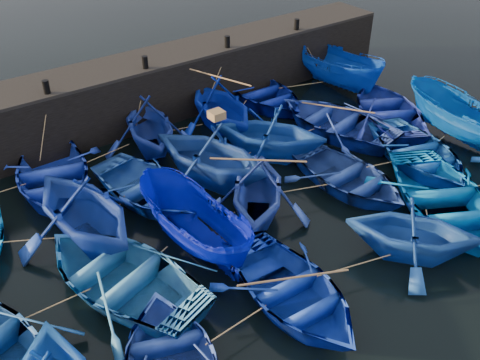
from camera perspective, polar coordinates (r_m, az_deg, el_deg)
ground at (r=16.67m, az=6.56°, el=-6.98°), size 120.00×120.00×0.00m
quay_wall at (r=23.46m, az=-10.73°, el=9.22°), size 26.00×2.50×2.50m
quay_top at (r=22.96m, az=-11.08°, el=12.18°), size 26.00×2.50×0.12m
bollard_1 at (r=20.80m, az=-19.97°, el=9.32°), size 0.24×0.24×0.50m
bollard_2 at (r=22.08m, az=-10.09°, el=12.27°), size 0.24×0.24×0.50m
bollard_3 at (r=23.98m, az=-1.37°, el=14.53°), size 0.24×0.24×0.50m
bollard_4 at (r=26.35m, az=6.06°, el=16.18°), size 0.24×0.24×0.50m
boat_1 at (r=19.84m, az=-19.46°, el=0.49°), size 5.12×6.15×1.10m
boat_2 at (r=21.02m, az=-9.72°, el=5.84°), size 4.67×5.07×2.22m
boat_3 at (r=22.14m, az=-2.12°, el=8.03°), size 4.31×4.86×2.35m
boat_4 at (r=24.66m, az=2.52°, el=9.18°), size 3.73×5.11×1.04m
boat_5 at (r=26.48m, az=10.38°, el=11.65°), size 2.22×5.37×2.05m
boat_7 at (r=16.65m, az=-16.38°, el=-2.87°), size 4.72×5.29×2.52m
boat_8 at (r=18.41m, az=-9.71°, el=-0.84°), size 4.41×5.46×1.00m
boat_9 at (r=18.67m, az=-3.16°, el=2.92°), size 5.48×5.87×2.49m
boat_10 at (r=20.22m, az=3.24°, el=5.14°), size 5.55×5.64×2.25m
boat_11 at (r=22.57m, az=10.24°, el=6.26°), size 4.92×6.09×1.12m
boat_12 at (r=23.98m, az=15.53°, el=7.25°), size 5.94×6.54×1.11m
boat_14 at (r=15.19m, az=-12.55°, el=-9.79°), size 5.44×6.43×1.13m
boat_15 at (r=15.94m, az=-5.03°, el=-4.81°), size 2.21×4.90×1.84m
boat_16 at (r=17.10m, az=1.88°, el=-0.99°), size 5.32×5.37×2.14m
boat_17 at (r=19.12m, az=11.55°, el=0.33°), size 3.54×4.81×0.97m
boat_18 at (r=21.13m, az=18.50°, el=2.78°), size 4.91×5.88×1.05m
boat_19 at (r=23.05m, az=22.49°, el=5.99°), size 2.03×5.25×2.02m
boat_22 at (r=14.55m, az=5.62°, el=-11.80°), size 3.65×4.92×0.98m
boat_23 at (r=16.33m, az=18.03°, el=-5.11°), size 5.07×5.14×2.05m
boat_24 at (r=18.71m, az=20.91°, el=-1.90°), size 6.26×6.93×1.18m
wooden_crate at (r=18.14m, az=-2.51°, el=6.97°), size 0.48×0.46×0.28m
mooring_ropes at (r=19.42m, az=-2.63°, el=2.97°), size 18.40×11.93×2.10m
loose_oars at (r=18.42m, az=4.00°, el=3.98°), size 10.02×11.30×1.43m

